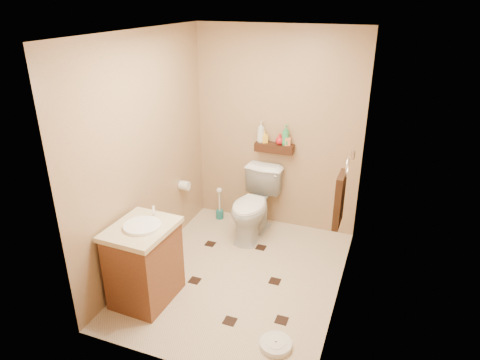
% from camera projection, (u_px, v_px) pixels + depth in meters
% --- Properties ---
extents(ground, '(2.50, 2.50, 0.00)m').
position_uv_depth(ground, '(239.00, 275.00, 4.44)').
color(ground, beige).
rests_on(ground, ground).
extents(wall_back, '(2.00, 0.04, 2.40)m').
position_uv_depth(wall_back, '(277.00, 131.00, 5.03)').
color(wall_back, '#A77E5F').
rests_on(wall_back, ground).
extents(wall_front, '(2.00, 0.04, 2.40)m').
position_uv_depth(wall_front, '(173.00, 233.00, 2.88)').
color(wall_front, '#A77E5F').
rests_on(wall_front, ground).
extents(wall_left, '(0.04, 2.50, 2.40)m').
position_uv_depth(wall_left, '(146.00, 155.00, 4.28)').
color(wall_left, '#A77E5F').
rests_on(wall_left, ground).
extents(wall_right, '(0.04, 2.50, 2.40)m').
position_uv_depth(wall_right, '(349.00, 184.00, 3.63)').
color(wall_right, '#A77E5F').
rests_on(wall_right, ground).
extents(ceiling, '(2.00, 2.50, 0.02)m').
position_uv_depth(ceiling, '(239.00, 32.00, 3.47)').
color(ceiling, silver).
rests_on(ceiling, wall_back).
extents(wall_shelf, '(0.46, 0.14, 0.10)m').
position_uv_depth(wall_shelf, '(274.00, 148.00, 5.03)').
color(wall_shelf, '#3A1A0F').
rests_on(wall_shelf, wall_back).
extents(floor_accents, '(1.24, 1.36, 0.01)m').
position_uv_depth(floor_accents, '(241.00, 279.00, 4.38)').
color(floor_accents, black).
rests_on(floor_accents, ground).
extents(toilet, '(0.50, 0.82, 0.80)m').
position_uv_depth(toilet, '(254.00, 205.00, 5.03)').
color(toilet, white).
rests_on(toilet, ground).
extents(vanity, '(0.55, 0.66, 0.90)m').
position_uv_depth(vanity, '(144.00, 262.00, 3.96)').
color(vanity, brown).
rests_on(vanity, ground).
extents(bathroom_scale, '(0.30, 0.30, 0.05)m').
position_uv_depth(bathroom_scale, '(276.00, 344.00, 3.53)').
color(bathroom_scale, white).
rests_on(bathroom_scale, ground).
extents(toilet_brush, '(0.10, 0.10, 0.43)m').
position_uv_depth(toilet_brush, '(220.00, 208.00, 5.51)').
color(toilet_brush, '#1A6A68').
rests_on(toilet_brush, ground).
extents(towel_ring, '(0.12, 0.30, 0.76)m').
position_uv_depth(towel_ring, '(340.00, 197.00, 3.97)').
color(towel_ring, silver).
rests_on(towel_ring, wall_right).
extents(toilet_paper, '(0.12, 0.11, 0.12)m').
position_uv_depth(toilet_paper, '(184.00, 186.00, 5.06)').
color(toilet_paper, white).
rests_on(toilet_paper, wall_left).
extents(bottle_a, '(0.11, 0.11, 0.25)m').
position_uv_depth(bottle_a, '(261.00, 132.00, 5.01)').
color(bottle_a, beige).
rests_on(bottle_a, wall_shelf).
extents(bottle_b, '(0.09, 0.09, 0.15)m').
position_uv_depth(bottle_b, '(265.00, 137.00, 5.02)').
color(bottle_b, yellow).
rests_on(bottle_b, wall_shelf).
extents(bottle_c, '(0.14, 0.14, 0.13)m').
position_uv_depth(bottle_c, '(280.00, 139.00, 4.96)').
color(bottle_c, red).
rests_on(bottle_c, wall_shelf).
extents(bottle_d, '(0.12, 0.12, 0.24)m').
position_uv_depth(bottle_d, '(286.00, 135.00, 4.92)').
color(bottle_d, '#2E8B4F').
rests_on(bottle_d, wall_shelf).
extents(bottle_e, '(0.09, 0.09, 0.15)m').
position_uv_depth(bottle_e, '(287.00, 139.00, 4.93)').
color(bottle_e, '#FF8C54').
rests_on(bottle_e, wall_shelf).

